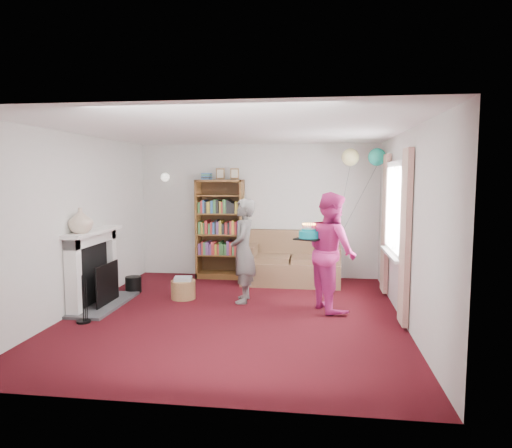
# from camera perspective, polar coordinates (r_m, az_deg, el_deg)

# --- Properties ---
(ground) EXTENTS (5.00, 5.00, 0.00)m
(ground) POSITION_cam_1_polar(r_m,az_deg,el_deg) (6.41, -2.70, -11.29)
(ground) COLOR #34070B
(ground) RESTS_ON ground
(wall_back) EXTENTS (4.50, 0.02, 2.50)m
(wall_back) POSITION_cam_1_polar(r_m,az_deg,el_deg) (8.63, 0.21, 1.68)
(wall_back) COLOR silver
(wall_back) RESTS_ON ground
(wall_left) EXTENTS (0.02, 5.00, 2.50)m
(wall_left) POSITION_cam_1_polar(r_m,az_deg,el_deg) (6.92, -21.49, 0.15)
(wall_left) COLOR silver
(wall_left) RESTS_ON ground
(wall_right) EXTENTS (0.02, 5.00, 2.50)m
(wall_right) POSITION_cam_1_polar(r_m,az_deg,el_deg) (6.17, 18.36, -0.41)
(wall_right) COLOR silver
(wall_right) RESTS_ON ground
(ceiling) EXTENTS (4.50, 5.00, 0.01)m
(ceiling) POSITION_cam_1_polar(r_m,az_deg,el_deg) (6.15, -2.82, 11.59)
(ceiling) COLOR white
(ceiling) RESTS_ON wall_back
(fireplace) EXTENTS (0.55, 1.80, 1.12)m
(fireplace) POSITION_cam_1_polar(r_m,az_deg,el_deg) (7.12, -19.30, -5.62)
(fireplace) COLOR #3F3F42
(fireplace) RESTS_ON ground
(window_bay) EXTENTS (0.14, 2.02, 2.20)m
(window_bay) POSITION_cam_1_polar(r_m,az_deg,el_deg) (6.75, 16.94, -0.23)
(window_bay) COLOR white
(window_bay) RESTS_ON ground
(wall_sconce) EXTENTS (0.16, 0.23, 0.16)m
(wall_sconce) POSITION_cam_1_polar(r_m,az_deg,el_deg) (8.85, -11.28, 5.76)
(wall_sconce) COLOR gold
(wall_sconce) RESTS_ON ground
(bookcase) EXTENTS (0.87, 0.42, 2.05)m
(bookcase) POSITION_cam_1_polar(r_m,az_deg,el_deg) (8.57, -4.47, -0.70)
(bookcase) COLOR #472B14
(bookcase) RESTS_ON ground
(sofa) EXTENTS (1.71, 0.91, 0.91)m
(sofa) POSITION_cam_1_polar(r_m,az_deg,el_deg) (8.26, 4.44, -4.92)
(sofa) COLOR brown
(sofa) RESTS_ON ground
(wicker_basket) EXTENTS (0.38, 0.38, 0.34)m
(wicker_basket) POSITION_cam_1_polar(r_m,az_deg,el_deg) (7.27, -9.08, -8.00)
(wicker_basket) COLOR #A1764B
(wicker_basket) RESTS_ON ground
(person_striped) EXTENTS (0.42, 0.60, 1.57)m
(person_striped) POSITION_cam_1_polar(r_m,az_deg,el_deg) (6.89, -1.59, -3.35)
(person_striped) COLOR black
(person_striped) RESTS_ON ground
(person_magenta) EXTENTS (0.92, 1.01, 1.69)m
(person_magenta) POSITION_cam_1_polar(r_m,az_deg,el_deg) (6.58, 9.41, -3.37)
(person_magenta) COLOR #BC2572
(person_magenta) RESTS_ON ground
(birthday_cake) EXTENTS (0.33, 0.33, 0.22)m
(birthday_cake) POSITION_cam_1_polar(r_m,az_deg,el_deg) (6.40, 6.61, -1.33)
(birthday_cake) COLOR black
(birthday_cake) RESTS_ON ground
(balloons) EXTENTS (0.85, 0.30, 1.70)m
(balloons) POSITION_cam_1_polar(r_m,az_deg,el_deg) (7.95, 13.30, 8.13)
(balloons) COLOR #3F3F3F
(balloons) RESTS_ON ground
(mantel_vase) EXTENTS (0.35, 0.35, 0.35)m
(mantel_vase) POSITION_cam_1_polar(r_m,az_deg,el_deg) (6.72, -21.08, 0.42)
(mantel_vase) COLOR beige
(mantel_vase) RESTS_ON fireplace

